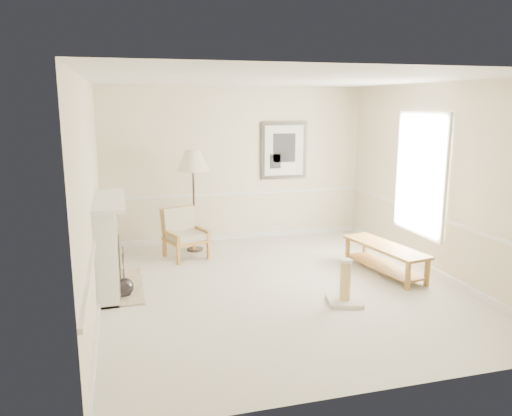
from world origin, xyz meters
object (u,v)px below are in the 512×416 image
Objects in this scene: scratching_post at (345,290)px; armchair at (184,231)px; floor_lamp at (193,163)px; bench at (385,255)px; floor_vase at (125,288)px.

armchair is at bearing 124.08° from scratching_post.
bench is at bearing -37.13° from floor_lamp.
floor_lamp reaches higher than floor_vase.
bench is at bearing 40.24° from scratching_post.
floor_vase is 0.86× the size of armchair.
bench is (2.66, -2.01, -1.27)m from floor_lamp.
floor_lamp is at bearing 117.60° from scratching_post.
bench is at bearing -48.76° from armchair.
scratching_post is (-1.11, -0.94, -0.11)m from bench.
floor_lamp is at bearing 142.87° from bench.
floor_lamp reaches higher than bench.
bench is at bearing -0.88° from floor_vase.
armchair is at bearing 57.99° from floor_vase.
floor_lamp is at bearing 35.25° from armchair.
armchair is 1.39× the size of scratching_post.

